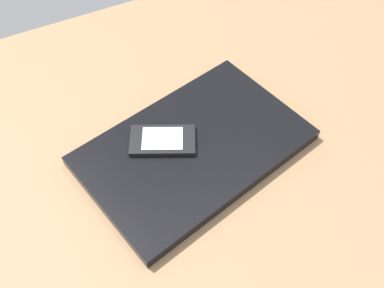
{
  "coord_description": "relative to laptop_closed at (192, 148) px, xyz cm",
  "views": [
    {
      "loc": [
        19.16,
        38.86,
        58.75
      ],
      "look_at": [
        0.33,
        1.99,
        5.0
      ],
      "focal_mm": 40.92,
      "sensor_mm": 36.0,
      "label": 1
    }
  ],
  "objects": [
    {
      "name": "cell_phone_on_laptop",
      "position": [
        3.83,
        -2.57,
        1.35
      ],
      "size": [
        11.61,
        9.62,
        0.95
      ],
      "color": "black",
      "rests_on": "laptop_closed"
    },
    {
      "name": "desk_surface",
      "position": [
        -0.33,
        -1.99,
        -2.41
      ],
      "size": [
        120.0,
        80.0,
        3.0
      ],
      "primitive_type": "cube",
      "color": "#9E7751",
      "rests_on": "ground"
    },
    {
      "name": "laptop_closed",
      "position": [
        0.0,
        0.0,
        0.0
      ],
      "size": [
        38.32,
        28.98,
        1.83
      ],
      "primitive_type": "cube",
      "rotation": [
        0.0,
        0.0,
        0.22
      ],
      "color": "black",
      "rests_on": "desk_surface"
    }
  ]
}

